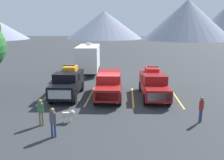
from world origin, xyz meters
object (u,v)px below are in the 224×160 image
(pickup_truck_b, at_px, (109,84))
(person_b, at_px, (41,110))
(camper_trailer_a, at_px, (88,58))
(person_c, at_px, (201,108))
(pickup_truck_a, at_px, (68,83))
(pickup_truck_c, at_px, (153,84))
(person_a, at_px, (53,120))
(dog, at_px, (69,114))

(pickup_truck_b, bearing_deg, person_b, -120.99)
(camper_trailer_a, distance_m, person_b, 15.74)
(camper_trailer_a, relative_size, person_c, 4.80)
(pickup_truck_a, relative_size, pickup_truck_c, 0.95)
(pickup_truck_a, distance_m, person_c, 10.78)
(pickup_truck_c, relative_size, camper_trailer_a, 0.71)
(person_a, xyz_separation_m, dog, (0.39, 1.95, -0.41))
(pickup_truck_b, distance_m, dog, 5.88)
(camper_trailer_a, bearing_deg, dog, -84.92)
(pickup_truck_c, xyz_separation_m, person_b, (-7.39, -6.19, -0.18))
(pickup_truck_b, relative_size, dog, 6.90)
(person_b, xyz_separation_m, person_c, (9.76, 1.09, -0.01))
(pickup_truck_a, xyz_separation_m, camper_trailer_a, (0.12, 9.80, 0.80))
(person_b, bearing_deg, pickup_truck_c, 39.95)
(person_a, relative_size, person_b, 1.01)
(pickup_truck_a, bearing_deg, pickup_truck_c, 2.28)
(pickup_truck_c, bearing_deg, pickup_truck_a, -177.72)
(person_c, bearing_deg, pickup_truck_a, 153.48)
(pickup_truck_b, xyz_separation_m, pickup_truck_c, (3.77, 0.16, 0.02))
(pickup_truck_a, height_order, person_b, pickup_truck_a)
(dog, bearing_deg, pickup_truck_b, 69.65)
(camper_trailer_a, height_order, dog, camper_trailer_a)
(pickup_truck_b, xyz_separation_m, dog, (-2.03, -5.48, -0.57))
(pickup_truck_a, xyz_separation_m, pickup_truck_b, (3.51, 0.13, -0.07))
(pickup_truck_b, xyz_separation_m, person_a, (-2.42, -7.43, -0.16))
(person_a, bearing_deg, person_c, 16.21)
(camper_trailer_a, height_order, person_c, camper_trailer_a)
(pickup_truck_c, bearing_deg, person_a, -129.19)
(pickup_truck_b, height_order, person_b, pickup_truck_b)
(pickup_truck_b, relative_size, person_a, 3.55)
(person_a, xyz_separation_m, person_c, (8.56, 2.49, -0.01))
(pickup_truck_a, relative_size, person_a, 3.17)
(pickup_truck_b, relative_size, pickup_truck_c, 1.06)
(pickup_truck_c, distance_m, person_b, 9.64)
(dog, bearing_deg, pickup_truck_a, 105.39)
(pickup_truck_b, height_order, person_c, pickup_truck_b)
(person_b, height_order, person_c, person_b)
(person_c, relative_size, dog, 1.92)
(dog, bearing_deg, person_c, 3.78)
(pickup_truck_a, xyz_separation_m, person_c, (9.64, -4.81, -0.24))
(camper_trailer_a, bearing_deg, person_a, -86.78)
(pickup_truck_c, relative_size, dog, 6.52)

